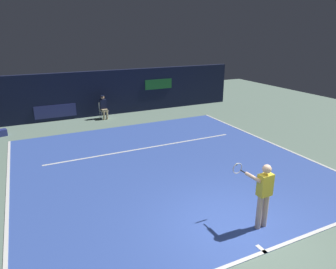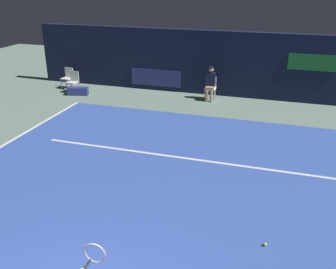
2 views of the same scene
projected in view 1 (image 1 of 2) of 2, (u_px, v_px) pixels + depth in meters
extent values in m
plane|color=slate|center=(165.00, 165.00, 11.38)|extent=(32.65, 32.65, 0.00)
cube|color=#3856B2|center=(165.00, 165.00, 11.38)|extent=(10.61, 10.67, 0.01)
cube|color=white|center=(265.00, 252.00, 6.86)|extent=(10.61, 0.10, 0.01)
cube|color=white|center=(272.00, 143.00, 13.54)|extent=(0.10, 10.67, 0.01)
cube|color=white|center=(8.00, 196.00, 9.21)|extent=(0.10, 10.67, 0.01)
cube|color=white|center=(146.00, 148.00, 12.97)|extent=(8.27, 0.10, 0.01)
cube|color=white|center=(261.00, 249.00, 6.95)|extent=(0.10, 0.30, 0.01)
cube|color=#141933|center=(106.00, 93.00, 17.88)|extent=(16.60, 0.30, 2.60)
cube|color=navy|center=(56.00, 111.00, 16.78)|extent=(2.20, 0.04, 0.70)
cube|color=#1E6B2D|center=(159.00, 84.00, 19.01)|extent=(1.80, 0.04, 0.60)
cylinder|color=beige|center=(265.00, 210.00, 7.65)|extent=(0.14, 0.14, 0.92)
cylinder|color=beige|center=(259.00, 212.00, 7.56)|extent=(0.14, 0.14, 0.92)
cube|color=yellow|center=(265.00, 185.00, 7.37)|extent=(0.37, 0.23, 0.56)
sphere|color=beige|center=(267.00, 169.00, 7.24)|extent=(0.22, 0.22, 0.22)
cylinder|color=beige|center=(253.00, 177.00, 7.42)|extent=(0.11, 0.50, 0.09)
cylinder|color=beige|center=(271.00, 185.00, 7.51)|extent=(0.09, 0.09, 0.56)
cylinder|color=black|center=(245.00, 173.00, 7.67)|extent=(0.04, 0.30, 0.03)
torus|color=#B2B2B7|center=(237.00, 168.00, 7.91)|extent=(0.30, 0.03, 0.30)
cube|color=white|center=(104.00, 111.00, 17.29)|extent=(0.46, 0.43, 0.04)
cube|color=white|center=(102.00, 106.00, 17.38)|extent=(0.42, 0.06, 0.42)
cylinder|color=#B2B2B7|center=(102.00, 116.00, 17.14)|extent=(0.03, 0.03, 0.46)
cylinder|color=#B2B2B7|center=(108.00, 115.00, 17.31)|extent=(0.03, 0.03, 0.46)
cylinder|color=#B2B2B7|center=(100.00, 114.00, 17.42)|extent=(0.03, 0.03, 0.46)
cylinder|color=#B2B2B7|center=(106.00, 113.00, 17.59)|extent=(0.03, 0.03, 0.46)
cube|color=tan|center=(104.00, 110.00, 17.21)|extent=(0.34, 0.42, 0.14)
cylinder|color=tan|center=(104.00, 116.00, 17.11)|extent=(0.11, 0.11, 0.46)
cylinder|color=tan|center=(107.00, 115.00, 17.19)|extent=(0.11, 0.11, 0.46)
cube|color=#141933|center=(103.00, 104.00, 17.21)|extent=(0.35, 0.24, 0.52)
sphere|color=tan|center=(103.00, 97.00, 17.09)|extent=(0.20, 0.20, 0.20)
cylinder|color=#141933|center=(102.00, 96.00, 17.06)|extent=(0.19, 0.19, 0.04)
sphere|color=#CCE033|center=(237.00, 164.00, 11.33)|extent=(0.07, 0.07, 0.07)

